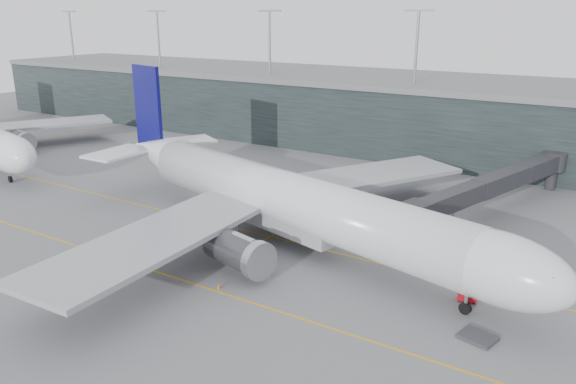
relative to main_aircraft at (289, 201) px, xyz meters
The scene contains 17 objects.
ground 10.89m from the main_aircraft, 151.60° to the left, with size 320.00×320.00×0.00m, color #5C5C61.
taxiline_a 9.97m from the main_aircraft, behind, with size 160.00×0.25×0.02m, color gold.
taxiline_b 18.53m from the main_aircraft, 117.40° to the right, with size 160.00×0.25×0.02m, color gold.
taxiline_lead_main 25.25m from the main_aircraft, 97.24° to the left, with size 0.25×60.00×0.02m, color gold.
taxiline_lead_adj 86.79m from the main_aircraft, 163.65° to the left, with size 0.25×60.00×0.02m, color gold.
terminal 62.93m from the main_aircraft, 97.40° to the left, with size 240.00×36.00×29.00m.
main_aircraft is the anchor object (origin of this frame).
jet_bridge 34.33m from the main_aircraft, 55.80° to the left, with size 14.52×42.81×6.44m.
gse_cart 24.90m from the main_aircraft, ahead, with size 2.17×1.67×1.31m.
baggage_dolly 29.31m from the main_aircraft, 20.38° to the right, with size 3.16×2.53×0.32m, color #333338.
uld_a 18.58m from the main_aircraft, 131.72° to the left, with size 2.22×1.86×1.87m.
uld_b 19.03m from the main_aircraft, 120.47° to the left, with size 1.90×1.56×1.65m.
uld_c 18.47m from the main_aircraft, 115.62° to the left, with size 2.14×1.94×1.60m.
cone_nose 28.42m from the main_aircraft, ahead, with size 0.42×0.42×0.68m, color #D24A0B.
cone_wing_stbd 16.01m from the main_aircraft, 88.18° to the right, with size 0.42×0.42×0.67m, color #D5630B.
cone_wing_port 16.51m from the main_aircraft, 88.40° to the left, with size 0.46×0.46×0.74m, color #E6440C.
cone_tail 17.29m from the main_aircraft, 159.25° to the right, with size 0.46×0.46×0.73m, color #E54E0C.
Camera 1 is at (44.37, -61.99, 28.71)m, focal length 35.00 mm.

